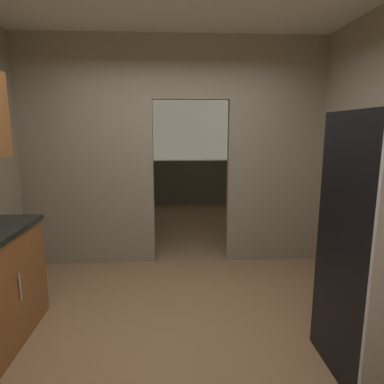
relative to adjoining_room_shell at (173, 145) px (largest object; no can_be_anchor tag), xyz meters
The scene contains 3 objects.
ground 4.27m from the adjoining_room_shell, 90.00° to the right, with size 20.00×20.00×0.00m, color #93704C.
kitchen_partition 2.29m from the adjoining_room_shell, 91.24° to the right, with size 3.73×0.12×2.79m.
adjoining_room_shell is the anchor object (origin of this frame).
Camera 1 is at (-0.00, -2.45, 1.70)m, focal length 31.35 mm.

